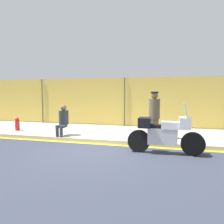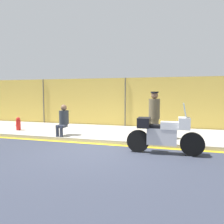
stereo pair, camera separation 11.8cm
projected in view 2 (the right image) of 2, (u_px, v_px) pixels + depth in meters
The scene contains 8 objects.
ground_plane at pixel (94, 151), 6.90m from camera, with size 120.00×120.00×0.00m, color #333847.
sidewalk at pixel (116, 133), 9.53m from camera, with size 35.21×3.53×0.14m.
curb_paint_stripe at pixel (103, 144), 7.76m from camera, with size 35.21×0.18×0.01m.
storefront_fence at pixel (126, 103), 11.20m from camera, with size 33.45×0.17×2.59m.
motorcycle at pixel (164, 133), 6.51m from camera, with size 2.27×0.51×1.54m.
officer_standing at pixel (154, 115), 8.07m from camera, with size 0.41×0.41×1.74m.
person_seated_on_curb at pixel (63, 119), 8.69m from camera, with size 0.38×0.64×1.22m.
fire_hydrant at pixel (18, 124), 9.92m from camera, with size 0.19×0.24×0.59m.
Camera 2 is at (2.38, -6.36, 1.83)m, focal length 35.00 mm.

